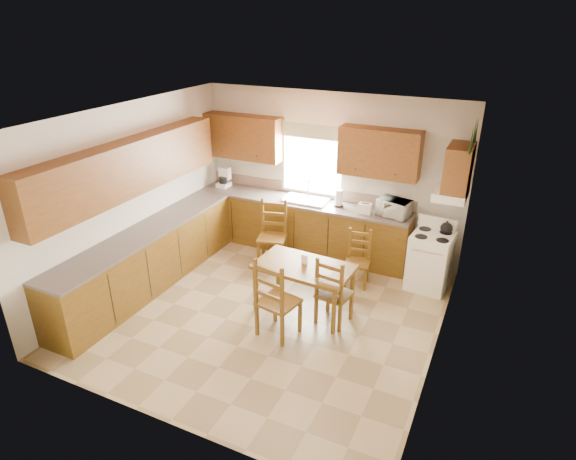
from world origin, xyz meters
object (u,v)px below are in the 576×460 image
at_px(dining_table, 304,288).
at_px(chair_near_right, 278,297).
at_px(chair_far_left, 272,234).
at_px(microwave, 394,208).
at_px(chair_near_left, 335,290).
at_px(chair_far_right, 357,259).
at_px(stove, 430,262).

distance_m(dining_table, chair_near_right, 0.68).
bearing_deg(dining_table, chair_far_left, 137.87).
height_order(microwave, chair_near_left, microwave).
xyz_separation_m(chair_near_right, chair_far_right, (0.53, 1.61, -0.12)).
height_order(dining_table, chair_far_left, chair_far_left).
xyz_separation_m(chair_near_right, chair_far_left, (-0.95, 1.70, -0.02)).
distance_m(microwave, chair_near_right, 2.56).
bearing_deg(chair_near_left, microwave, -91.47).
distance_m(dining_table, chair_far_left, 1.48).
relative_size(dining_table, chair_far_right, 1.52).
bearing_deg(chair_far_left, microwave, 4.82).
relative_size(chair_near_right, chair_far_right, 1.28).
xyz_separation_m(chair_near_left, chair_far_left, (-1.50, 1.14, 0.04)).
xyz_separation_m(dining_table, chair_near_right, (-0.07, -0.65, 0.20)).
bearing_deg(chair_near_right, microwave, -98.79).
relative_size(dining_table, chair_near_right, 1.18).
distance_m(microwave, chair_far_left, 1.99).
height_order(stove, chair_near_left, chair_near_left).
relative_size(microwave, dining_table, 0.34).
height_order(stove, chair_far_left, chair_far_left).
height_order(stove, chair_near_right, chair_near_right).
height_order(dining_table, chair_far_right, chair_far_right).
bearing_deg(microwave, chair_near_right, -96.64).
distance_m(chair_far_left, chair_far_right, 1.49).
bearing_deg(dining_table, chair_near_right, -92.51).
height_order(chair_near_left, chair_far_right, chair_near_left).
distance_m(chair_near_right, chair_far_left, 1.95).
xyz_separation_m(stove, chair_far_right, (-1.00, -0.41, 0.01)).
bearing_deg(chair_near_right, chair_far_right, -97.29).
bearing_deg(chair_far_left, chair_far_right, -18.68).
relative_size(microwave, chair_far_right, 0.52).
bearing_deg(stove, chair_near_left, -118.47).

